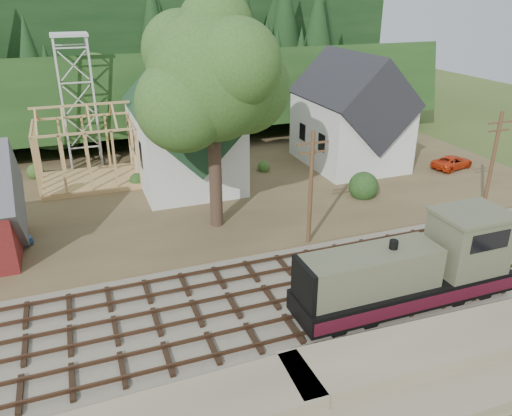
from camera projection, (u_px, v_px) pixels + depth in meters
name	position (u px, v px, depth m)	size (l,w,h in m)	color
ground	(234.00, 309.00, 27.14)	(140.00, 140.00, 0.00)	#384C1E
railroad_bed	(234.00, 308.00, 27.11)	(64.00, 11.00, 0.16)	#726B5B
village_flat	(168.00, 192.00, 42.51)	(64.00, 26.00, 0.30)	brown
hillside	(130.00, 127.00, 63.14)	(70.00, 28.00, 8.00)	#1E3F19
ridge	(116.00, 103.00, 76.86)	(80.00, 20.00, 12.00)	black
church	(183.00, 127.00, 42.58)	(8.40, 15.17, 13.00)	silver
farmhouse	(350.00, 117.00, 47.28)	(8.40, 10.80, 10.60)	silver
timber_frame	(87.00, 151.00, 42.75)	(8.20, 6.20, 6.99)	tan
lattice_tower	(72.00, 61.00, 45.18)	(3.20, 3.20, 12.12)	silver
big_tree	(214.00, 86.00, 32.38)	(10.90, 8.40, 14.70)	#38281E
telegraph_pole_near	(311.00, 187.00, 32.15)	(2.20, 0.28, 8.00)	#4C331E
telegraph_pole_far	(492.00, 162.00, 36.99)	(2.20, 0.28, 8.00)	#4C331E
locomotive	(414.00, 271.00, 26.65)	(12.30, 3.07, 4.91)	black
car_blue	(15.00, 233.00, 33.68)	(1.27, 3.15, 1.07)	#577DBB
car_red	(452.00, 162.00, 47.40)	(2.03, 4.39, 1.22)	red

